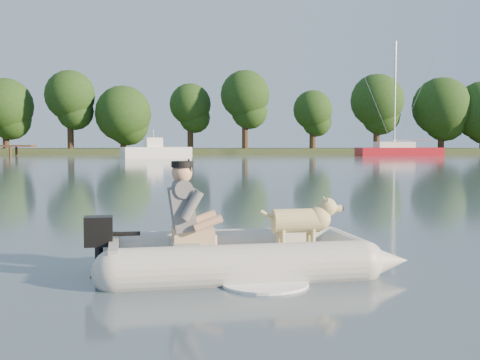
{
  "coord_description": "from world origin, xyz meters",
  "views": [
    {
      "loc": [
        0.13,
        -6.56,
        1.32
      ],
      "look_at": [
        0.54,
        2.43,
        0.75
      ],
      "focal_mm": 45.0,
      "sensor_mm": 36.0,
      "label": 1
    }
  ],
  "objects_px": {
    "dinghy": "(244,221)",
    "motorboat": "(156,144)",
    "man": "(184,206)",
    "sailboat": "(398,151)",
    "dog": "(296,225)"
  },
  "relations": [
    {
      "from": "dog",
      "to": "sailboat",
      "type": "xyz_separation_m",
      "value": [
        16.71,
        50.06,
        0.03
      ]
    },
    {
      "from": "dinghy",
      "to": "sailboat",
      "type": "height_order",
      "value": "sailboat"
    },
    {
      "from": "motorboat",
      "to": "sailboat",
      "type": "relative_size",
      "value": 0.53
    },
    {
      "from": "dinghy",
      "to": "sailboat",
      "type": "relative_size",
      "value": 0.38
    },
    {
      "from": "man",
      "to": "sailboat",
      "type": "xyz_separation_m",
      "value": [
        17.87,
        50.23,
        -0.2
      ]
    },
    {
      "from": "dinghy",
      "to": "man",
      "type": "distance_m",
      "value": 0.63
    },
    {
      "from": "motorboat",
      "to": "dog",
      "type": "bearing_deg",
      "value": -103.06
    },
    {
      "from": "dinghy",
      "to": "motorboat",
      "type": "distance_m",
      "value": 44.64
    },
    {
      "from": "dinghy",
      "to": "dog",
      "type": "xyz_separation_m",
      "value": [
        0.55,
        0.13,
        -0.06
      ]
    },
    {
      "from": "man",
      "to": "dinghy",
      "type": "bearing_deg",
      "value": -4.24
    },
    {
      "from": "dinghy",
      "to": "sailboat",
      "type": "distance_m",
      "value": 53.07
    },
    {
      "from": "dinghy",
      "to": "motorboat",
      "type": "relative_size",
      "value": 0.7
    },
    {
      "from": "man",
      "to": "motorboat",
      "type": "bearing_deg",
      "value": 87.13
    },
    {
      "from": "sailboat",
      "to": "dog",
      "type": "bearing_deg",
      "value": -113.53
    },
    {
      "from": "dog",
      "to": "sailboat",
      "type": "height_order",
      "value": "sailboat"
    }
  ]
}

